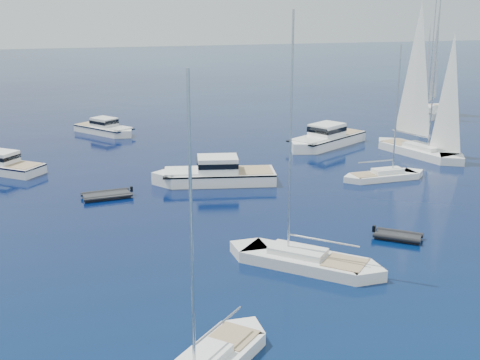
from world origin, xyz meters
name	(u,v)px	position (x,y,z in m)	size (l,w,h in m)	color
motor_cruiser_centre	(215,183)	(-0.30, 33.34, 0.00)	(3.64, 11.88, 3.12)	white
motor_cruiser_far_l	(0,172)	(-19.46, 42.41, 0.00)	(3.02, 9.86, 2.59)	white
motor_cruiser_distant	(325,146)	(14.96, 44.75, 0.00)	(3.71, 12.13, 3.18)	white
motor_cruiser_horizon	(106,134)	(-8.59, 57.90, 0.00)	(2.90, 9.47, 2.49)	silver
sailboat_mid_r	(304,266)	(1.02, 13.86, 0.00)	(2.85, 10.95, 16.09)	silver
sailboat_centre	(384,179)	(15.03, 30.61, 0.00)	(2.24, 8.63, 12.68)	white
sailboat_sails_r	(418,155)	(22.98, 38.26, 0.00)	(3.23, 12.43, 18.27)	silver
sailboat_sails_far	(429,115)	(36.80, 59.45, 0.00)	(3.20, 12.32, 18.11)	white
tender_grey_near	(398,239)	(8.91, 16.51, 0.00)	(1.88, 3.39, 0.95)	black
tender_grey_far	(107,198)	(-10.06, 31.33, 0.00)	(2.27, 4.24, 0.95)	black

